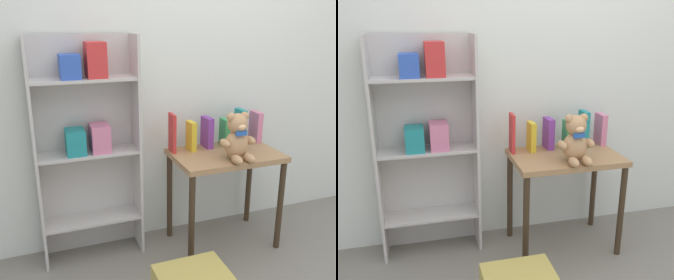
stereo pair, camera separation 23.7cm
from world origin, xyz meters
The scene contains 10 objects.
wall_back centered at (0.00, 1.34, 1.25)m, with size 4.80×0.06×2.50m.
bookshelf_side centered at (-0.79, 1.22, 0.81)m, with size 0.64×0.22×1.44m.
display_table centered at (0.08, 1.01, 0.57)m, with size 0.71×0.46×0.67m.
teddy_bear centered at (0.09, 0.88, 0.81)m, with size 0.23×0.21×0.30m.
book_standing_red centered at (-0.24, 1.16, 0.80)m, with size 0.02×0.11×0.26m, color red.
book_standing_yellow centered at (-0.11, 1.14, 0.77)m, with size 0.04×0.10×0.20m, color gold.
book_standing_purple centered at (0.02, 1.17, 0.78)m, with size 0.04×0.12×0.21m, color purple.
book_standing_green centered at (0.15, 1.16, 0.77)m, with size 0.04×0.11×0.19m, color #33934C.
book_standing_teal centered at (0.28, 1.17, 0.80)m, with size 0.04×0.12×0.25m, color teal.
book_standing_pink centered at (0.41, 1.17, 0.78)m, with size 0.04×0.12×0.22m, color #D17093.
Camera 1 is at (-1.08, -1.07, 1.50)m, focal length 40.00 mm.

